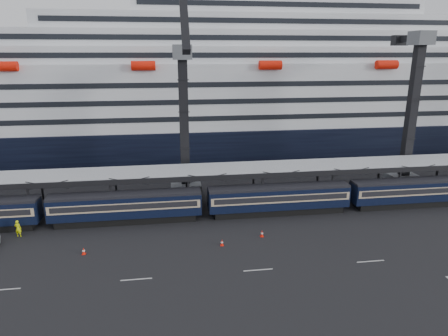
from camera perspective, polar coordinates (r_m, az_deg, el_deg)
The scene contains 10 objects.
ground at distance 49.41m, azimuth 20.09°, elevation -9.99°, with size 260.00×260.00×0.00m, color black.
train at distance 55.13m, azimuth 11.19°, elevation -4.04°, with size 133.05×3.00×4.05m.
canopy at distance 59.39m, azimuth 14.33°, elevation 0.33°, with size 130.00×6.25×5.53m.
cruise_ship at distance 87.74m, azimuth 6.01°, elevation 10.47°, with size 214.09×28.84×34.00m.
crane_dark_near at distance 58.02m, azimuth -5.74°, elevation 7.14°, with size 4.50×17.75×35.08m.
crane_dark_mid at distance 68.03m, azimuth 25.54°, elevation 8.21°, with size 4.50×18.24×39.64m.
worker at distance 53.36m, azimuth -27.35°, elevation -7.68°, with size 0.75×0.49×2.06m, color #E3F50C.
traffic_cone_b at distance 46.46m, azimuth -19.42°, elevation -11.11°, with size 0.40×0.40×0.80m.
traffic_cone_c at distance 45.71m, azimuth -0.29°, elevation -10.59°, with size 0.38×0.38×0.76m.
traffic_cone_d at distance 47.95m, azimuth 5.45°, elevation -9.29°, with size 0.41×0.41×0.82m.
Camera 1 is at (-22.50, -38.66, 20.99)m, focal length 32.00 mm.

